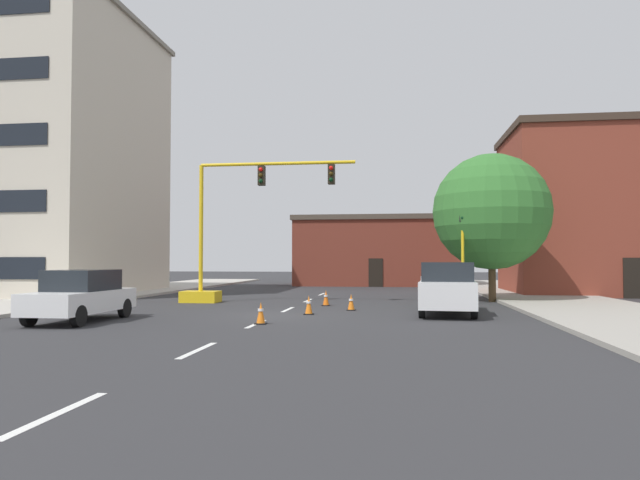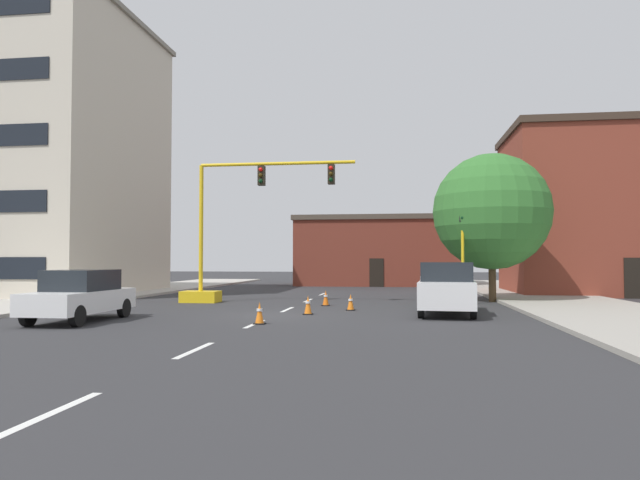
% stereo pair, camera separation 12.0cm
% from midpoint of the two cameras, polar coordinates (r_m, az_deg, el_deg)
% --- Properties ---
extents(ground_plane, '(160.00, 160.00, 0.00)m').
position_cam_midpoint_polar(ground_plane, '(21.89, -4.35, -7.41)').
color(ground_plane, '#2D2D30').
extents(sidewalk_left, '(6.00, 56.00, 0.14)m').
position_cam_midpoint_polar(sidewalk_left, '(33.92, -22.28, -5.23)').
color(sidewalk_left, '#B2ADA3').
rests_on(sidewalk_left, ground_plane).
extents(sidewalk_right, '(6.00, 56.00, 0.14)m').
position_cam_midpoint_polar(sidewalk_right, '(30.37, 22.77, -5.61)').
color(sidewalk_right, '#9E998E').
rests_on(sidewalk_right, ground_plane).
extents(lane_stripe_seg_0, '(0.16, 2.40, 0.01)m').
position_cam_midpoint_polar(lane_stripe_seg_0, '(8.87, -24.61, -15.28)').
color(lane_stripe_seg_0, silver).
rests_on(lane_stripe_seg_0, ground_plane).
extents(lane_stripe_seg_1, '(0.16, 2.40, 0.01)m').
position_cam_midpoint_polar(lane_stripe_seg_1, '(13.75, -12.00, -10.59)').
color(lane_stripe_seg_1, silver).
rests_on(lane_stripe_seg_1, ground_plane).
extents(lane_stripe_seg_2, '(0.16, 2.40, 0.01)m').
position_cam_midpoint_polar(lane_stripe_seg_2, '(18.98, -6.29, -8.23)').
color(lane_stripe_seg_2, silver).
rests_on(lane_stripe_seg_2, ground_plane).
extents(lane_stripe_seg_3, '(0.16, 2.40, 0.01)m').
position_cam_midpoint_polar(lane_stripe_seg_3, '(24.32, -3.10, -6.86)').
color(lane_stripe_seg_3, silver).
rests_on(lane_stripe_seg_3, ground_plane).
extents(lane_stripe_seg_4, '(0.16, 2.40, 0.01)m').
position_cam_midpoint_polar(lane_stripe_seg_4, '(29.73, -1.07, -5.98)').
color(lane_stripe_seg_4, silver).
rests_on(lane_stripe_seg_4, ground_plane).
extents(lane_stripe_seg_5, '(0.16, 2.40, 0.01)m').
position_cam_midpoint_polar(lane_stripe_seg_5, '(35.16, 0.33, -5.36)').
color(lane_stripe_seg_5, silver).
rests_on(lane_stripe_seg_5, ground_plane).
extents(building_tall_left, '(13.97, 13.01, 16.97)m').
position_cam_midpoint_polar(building_tall_left, '(40.31, -26.92, 7.39)').
color(building_tall_left, beige).
rests_on(building_tall_left, ground_plane).
extents(building_brick_center, '(13.46, 8.06, 5.65)m').
position_cam_midpoint_polar(building_brick_center, '(48.71, 5.85, -1.09)').
color(building_brick_center, brown).
rests_on(building_brick_center, ground_plane).
extents(building_row_right, '(11.73, 8.50, 10.10)m').
position_cam_midpoint_polar(building_row_right, '(39.31, 26.50, 2.58)').
color(building_row_right, brown).
rests_on(building_row_right, ground_plane).
extents(traffic_signal_gantry, '(8.50, 1.20, 6.83)m').
position_cam_midpoint_polar(traffic_signal_gantry, '(28.61, -9.56, -1.69)').
color(traffic_signal_gantry, yellow).
rests_on(traffic_signal_gantry, ground_plane).
extents(traffic_light_pole_right, '(0.32, 0.47, 4.80)m').
position_cam_midpoint_polar(traffic_light_pole_right, '(27.80, 14.01, 1.07)').
color(traffic_light_pole_right, yellow).
rests_on(traffic_light_pole_right, ground_plane).
extents(tree_right_mid, '(5.79, 5.79, 7.39)m').
position_cam_midpoint_polar(tree_right_mid, '(30.08, 16.69, 2.69)').
color(tree_right_mid, '#4C3823').
rests_on(tree_right_mid, ground_plane).
extents(pickup_truck_white, '(2.43, 5.54, 1.99)m').
position_cam_midpoint_polar(pickup_truck_white, '(22.73, 12.56, -4.71)').
color(pickup_truck_white, white).
rests_on(pickup_truck_white, ground_plane).
extents(sedan_white_near_left, '(1.88, 4.51, 1.74)m').
position_cam_midpoint_polar(sedan_white_near_left, '(21.16, -22.44, -5.04)').
color(sedan_white_near_left, white).
rests_on(sedan_white_near_left, ground_plane).
extents(traffic_cone_roadside_a, '(0.36, 0.36, 0.72)m').
position_cam_midpoint_polar(traffic_cone_roadside_a, '(22.05, -1.04, -6.45)').
color(traffic_cone_roadside_a, black).
rests_on(traffic_cone_roadside_a, ground_plane).
extents(traffic_cone_roadside_b, '(0.36, 0.36, 0.68)m').
position_cam_midpoint_polar(traffic_cone_roadside_b, '(23.88, 3.19, -6.17)').
color(traffic_cone_roadside_b, black).
rests_on(traffic_cone_roadside_b, ground_plane).
extents(traffic_cone_roadside_c, '(0.36, 0.36, 0.70)m').
position_cam_midpoint_polar(traffic_cone_roadside_c, '(26.24, 0.70, -5.76)').
color(traffic_cone_roadside_c, black).
rests_on(traffic_cone_roadside_c, ground_plane).
extents(traffic_cone_roadside_d, '(0.36, 0.36, 0.72)m').
position_cam_midpoint_polar(traffic_cone_roadside_d, '(18.86, -5.81, -7.21)').
color(traffic_cone_roadside_d, black).
rests_on(traffic_cone_roadside_d, ground_plane).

